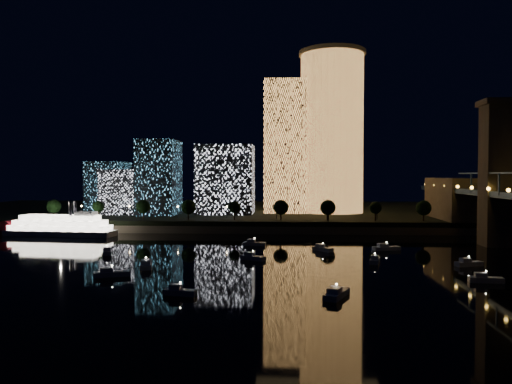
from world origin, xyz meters
TOP-DOWN VIEW (x-y plane):
  - ground at (0.00, 0.00)m, footprint 520.00×520.00m
  - far_bank at (0.00, 160.00)m, footprint 420.00×160.00m
  - seawall at (0.00, 82.00)m, footprint 420.00×6.00m
  - tower_cylindrical at (15.58, 134.52)m, footprint 34.00×34.00m
  - tower_rectangular at (-8.52, 133.04)m, footprint 21.16×21.16m
  - midrise_blocks at (-65.85, 121.85)m, footprint 85.56×36.14m
  - riverboat at (-100.11, 68.68)m, footprint 48.19×14.15m
  - motorboats at (-9.23, 9.82)m, footprint 110.77×77.69m
  - esplanade_trees at (-27.66, 88.00)m, footprint 166.32×6.55m
  - street_lamps at (-34.00, 94.00)m, footprint 132.70×0.70m

SIDE VIEW (x-z plane):
  - ground at x=0.00m, z-range 0.00..0.00m
  - motorboats at x=-9.23m, z-range -0.58..2.20m
  - seawall at x=0.00m, z-range 0.00..3.00m
  - far_bank at x=0.00m, z-range 0.00..5.00m
  - riverboat at x=-100.11m, z-range -3.48..10.82m
  - street_lamps at x=-34.00m, z-range 6.20..11.85m
  - esplanade_trees at x=-27.66m, z-range 6.08..14.86m
  - midrise_blocks at x=-65.85m, z-range 2.54..38.83m
  - tower_rectangular at x=-8.52m, z-range 5.00..72.32m
  - tower_cylindrical at x=15.58m, z-range 5.13..87.72m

